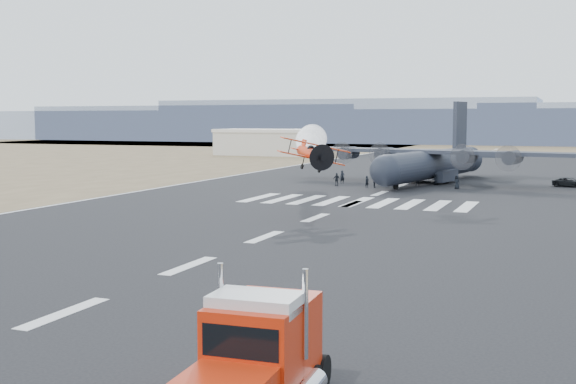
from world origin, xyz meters
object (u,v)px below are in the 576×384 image
Objects in this scene: crew_e at (457,182)px; crew_f at (418,179)px; transport_aircraft at (432,162)px; semi_truck at (257,356)px; support_vehicle at (570,182)px; crew_b at (375,181)px; hangar_left at (266,142)px; crew_d at (337,179)px; crew_g at (342,177)px; aerobatic_biplane at (311,153)px; crew_c at (384,178)px; crew_h at (435,180)px; crew_a at (367,182)px.

crew_f is (-5.85, 3.09, -0.06)m from crew_e.
transport_aircraft reaches higher than crew_e.
transport_aircraft is (-10.27, 85.29, 1.17)m from semi_truck.
transport_aircraft is at bearing -115.17° from crew_f.
semi_truck reaches higher than support_vehicle.
crew_e is (10.55, 2.12, 0.06)m from crew_b.
crew_d is (43.86, -77.23, -2.51)m from hangar_left.
crew_d is 3.86m from crew_g.
aerobatic_biplane is at bearing 170.82° from crew_b.
aerobatic_biplane is 48.09m from support_vehicle.
hangar_left is 88.85m from crew_d.
crew_c reaches higher than crew_d.
transport_aircraft reaches higher than crew_c.
transport_aircraft is 24.74× the size of crew_f.
semi_truck reaches higher than crew_f.
crew_f is (4.70, 5.21, -0.00)m from crew_b.
crew_d is (-30.11, -10.44, 0.27)m from support_vehicle.
hangar_left reaches higher than crew_h.
crew_e is at bearing 138.13° from crew_f.
crew_f is 1.05× the size of crew_h.
crew_c reaches higher than crew_f.
crew_d is at bearing -152.38° from crew_e.
crew_f is at bearing 94.76° from semi_truck.
hangar_left is 5.42× the size of support_vehicle.
aerobatic_biplane is at bearing 163.95° from support_vehicle.
crew_a is 1.18m from crew_b.
crew_h is (6.88, 1.49, -0.15)m from crew_c.
crew_e is at bearing -91.48° from crew_b.
crew_h is at bearing -25.68° from crew_g.
transport_aircraft is at bearing 65.01° from aerobatic_biplane.
semi_truck is at bearing -68.64° from crew_d.
crew_g reaches higher than support_vehicle.
hangar_left is at bearing 140.92° from transport_aircraft.
aerobatic_biplane is 3.49× the size of crew_g.
crew_d is (-7.61, 31.71, -5.18)m from aerobatic_biplane.
transport_aircraft reaches higher than hangar_left.
crew_b is at bearing -69.59° from crew_g.
transport_aircraft is 11.93m from crew_b.
crew_a is at bearing 109.57° from crew_b.
support_vehicle is at bearing 41.97° from aerobatic_biplane.
support_vehicle is (73.97, -66.78, -2.78)m from hangar_left.
crew_a is at bearing -110.01° from transport_aircraft.
crew_h is (-9.01, 81.28, -1.12)m from semi_truck.
crew_g reaches higher than crew_b.
crew_h reaches higher than support_vehicle.
crew_c is at bearing 43.59° from crew_d.
aerobatic_biplane is at bearing 104.52° from semi_truck.
crew_b is 0.88× the size of crew_c.
crew_e is 16.64m from crew_g.
semi_truck is 5.55× the size of crew_a.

